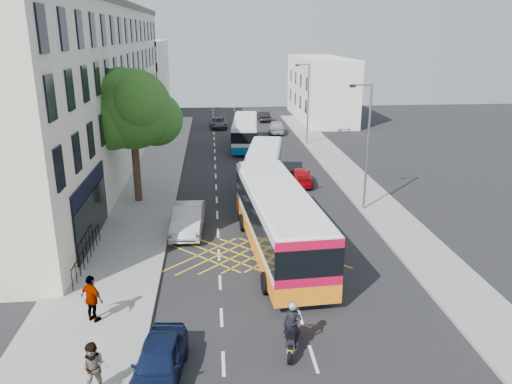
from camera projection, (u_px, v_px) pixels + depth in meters
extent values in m
plane|color=black|center=(299.00, 314.00, 20.57)|extent=(120.00, 120.00, 0.00)
cube|color=gray|center=(139.00, 201.00, 34.06)|extent=(5.00, 70.00, 0.15)
cube|color=gray|center=(368.00, 195.00, 35.40)|extent=(3.00, 70.00, 0.15)
cube|color=beige|center=(81.00, 91.00, 40.65)|extent=(8.00, 45.00, 13.00)
cube|color=#59544C|center=(71.00, 3.00, 38.59)|extent=(8.30, 45.00, 0.50)
cube|color=black|center=(89.00, 185.00, 26.28)|extent=(0.12, 7.00, 0.90)
cube|color=black|center=(92.00, 217.00, 26.83)|extent=(0.12, 7.00, 2.60)
cube|color=silver|center=(135.00, 78.00, 70.04)|extent=(8.00, 20.00, 10.00)
cube|color=silver|center=(320.00, 89.00, 65.80)|extent=(6.00, 18.00, 8.00)
cylinder|color=#382619|center=(137.00, 169.00, 33.36)|extent=(0.50, 0.50, 4.40)
sphere|color=#1B5016|center=(132.00, 109.00, 32.14)|extent=(5.20, 5.20, 5.20)
sphere|color=#1B5016|center=(156.00, 119.00, 33.26)|extent=(3.60, 3.60, 3.60)
sphere|color=#1B5016|center=(112.00, 120.00, 31.66)|extent=(3.80, 3.80, 3.80)
sphere|color=#1B5016|center=(138.00, 102.00, 30.78)|extent=(3.40, 3.40, 3.40)
sphere|color=#1B5016|center=(121.00, 92.00, 32.81)|extent=(3.20, 3.20, 3.20)
cylinder|color=slate|center=(368.00, 148.00, 31.21)|extent=(0.14, 0.14, 8.00)
cylinder|color=slate|center=(362.00, 85.00, 29.97)|extent=(1.20, 0.10, 0.10)
cube|color=black|center=(353.00, 86.00, 29.93)|extent=(0.35, 0.15, 0.18)
cylinder|color=slate|center=(308.00, 104.00, 50.18)|extent=(0.14, 0.14, 8.00)
cylinder|color=slate|center=(303.00, 65.00, 48.94)|extent=(1.20, 0.10, 0.10)
cube|color=black|center=(297.00, 65.00, 48.91)|extent=(0.35, 0.15, 0.18)
cube|color=silver|center=(278.00, 219.00, 25.71)|extent=(3.67, 12.45, 2.96)
cube|color=silver|center=(279.00, 191.00, 25.24)|extent=(3.43, 12.19, 0.13)
cube|color=black|center=(278.00, 212.00, 25.58)|extent=(3.73, 12.51, 1.23)
cube|color=orange|center=(278.00, 238.00, 26.02)|extent=(3.72, 12.50, 0.84)
cube|color=red|center=(309.00, 273.00, 19.96)|extent=(2.83, 0.30, 2.79)
cube|color=#FF0C0C|center=(281.00, 292.00, 20.01)|extent=(0.25, 0.08, 0.25)
cube|color=#FF0C0C|center=(336.00, 288.00, 20.36)|extent=(0.25, 0.08, 0.25)
cylinder|color=black|center=(243.00, 222.00, 29.06)|extent=(0.38, 1.02, 1.00)
cylinder|color=black|center=(290.00, 220.00, 29.49)|extent=(0.38, 1.02, 1.00)
cylinder|color=black|center=(266.00, 283.00, 22.03)|extent=(0.38, 1.02, 1.00)
cylinder|color=black|center=(327.00, 278.00, 22.45)|extent=(0.38, 1.02, 1.00)
cube|color=silver|center=(263.00, 167.00, 36.94)|extent=(3.98, 10.37, 2.44)
cube|color=silver|center=(264.00, 150.00, 36.56)|extent=(3.76, 10.14, 0.11)
cube|color=black|center=(263.00, 163.00, 36.84)|extent=(4.05, 10.44, 1.01)
cube|color=#0E91B0|center=(263.00, 178.00, 37.20)|extent=(4.03, 10.42, 0.69)
cube|color=#0B668C|center=(258.00, 187.00, 32.16)|extent=(2.32, 0.49, 2.30)
cube|color=#FF0C0C|center=(244.00, 196.00, 32.42)|extent=(0.26, 0.10, 0.25)
cube|color=#FF0C0C|center=(272.00, 197.00, 32.28)|extent=(0.26, 0.10, 0.25)
cylinder|color=black|center=(251.00, 172.00, 40.00)|extent=(0.39, 0.86, 0.83)
cylinder|color=black|center=(280.00, 172.00, 39.82)|extent=(0.39, 0.86, 0.83)
cylinder|color=black|center=(243.00, 195.00, 34.15)|extent=(0.39, 0.86, 0.83)
cylinder|color=black|center=(277.00, 196.00, 33.97)|extent=(0.39, 0.86, 0.83)
cube|color=silver|center=(245.00, 132.00, 50.22)|extent=(3.22, 10.28, 2.44)
cube|color=silver|center=(245.00, 119.00, 49.83)|extent=(3.02, 10.06, 0.11)
cube|color=black|center=(245.00, 128.00, 50.11)|extent=(3.29, 10.34, 1.01)
cube|color=#0B5D8B|center=(245.00, 140.00, 50.47)|extent=(3.27, 10.33, 0.69)
cube|color=silver|center=(244.00, 142.00, 45.42)|extent=(2.34, 0.32, 2.30)
cube|color=#FF0C0C|center=(234.00, 149.00, 45.61)|extent=(0.25, 0.08, 0.25)
cube|color=#FF0C0C|center=(254.00, 149.00, 45.61)|extent=(0.25, 0.08, 0.25)
cylinder|color=black|center=(235.00, 137.00, 53.19)|extent=(0.33, 0.85, 0.83)
cylinder|color=black|center=(257.00, 137.00, 53.18)|extent=(0.33, 0.85, 0.83)
cylinder|color=black|center=(232.00, 150.00, 47.33)|extent=(0.33, 0.85, 0.83)
cylinder|color=black|center=(257.00, 150.00, 47.32)|extent=(0.33, 0.85, 0.83)
cylinder|color=black|center=(290.00, 355.00, 17.40)|extent=(0.29, 0.68, 0.67)
cylinder|color=black|center=(294.00, 330.00, 18.88)|extent=(0.29, 0.68, 0.67)
cube|color=black|center=(292.00, 334.00, 18.04)|extent=(0.53, 1.27, 0.23)
cube|color=black|center=(293.00, 326.00, 18.23)|extent=(0.40, 0.53, 0.21)
cube|color=black|center=(292.00, 335.00, 17.76)|extent=(0.39, 0.57, 0.10)
cylinder|color=slate|center=(294.00, 321.00, 18.71)|extent=(0.17, 0.46, 0.88)
cylinder|color=slate|center=(294.00, 315.00, 18.45)|extent=(0.62, 0.19, 0.04)
cube|color=gold|center=(290.00, 352.00, 17.16)|extent=(0.19, 0.07, 0.14)
imported|color=black|center=(292.00, 325.00, 17.87)|extent=(0.74, 0.58, 1.80)
sphere|color=#99999E|center=(293.00, 306.00, 17.63)|extent=(0.31, 0.31, 0.31)
imported|color=#0D1837|center=(159.00, 362.00, 16.49)|extent=(1.99, 4.09, 1.35)
imported|color=#B8BAC0|center=(188.00, 219.00, 28.81)|extent=(1.91, 4.86, 1.57)
imported|color=#B1070E|center=(300.00, 176.00, 38.02)|extent=(2.04, 4.34, 1.23)
imported|color=#3D3F44|center=(219.00, 123.00, 60.43)|extent=(2.14, 4.36, 1.19)
imported|color=#A3A6AB|center=(276.00, 127.00, 57.18)|extent=(2.11, 4.48, 1.48)
imported|color=black|center=(264.00, 116.00, 65.14)|extent=(1.50, 3.90, 1.27)
imported|color=gray|center=(95.00, 370.00, 15.47)|extent=(0.96, 0.78, 1.86)
imported|color=gray|center=(92.00, 299.00, 19.49)|extent=(1.22, 1.06, 1.97)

